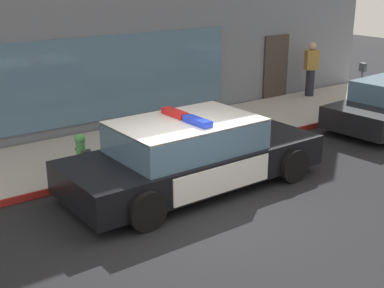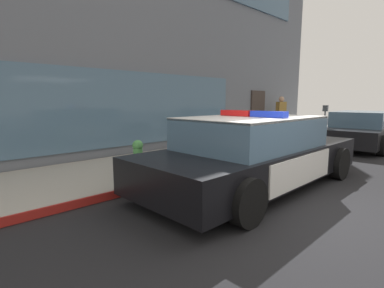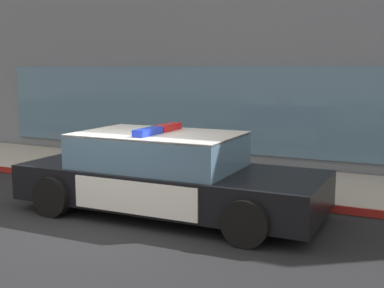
# 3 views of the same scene
# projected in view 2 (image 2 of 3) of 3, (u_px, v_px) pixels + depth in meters

# --- Properties ---
(ground) EXTENTS (48.00, 48.00, 0.00)m
(ground) POSITION_uv_depth(u_px,v_px,m) (292.00, 211.00, 4.43)
(ground) COLOR black
(sidewalk) EXTENTS (48.00, 2.80, 0.15)m
(sidewalk) POSITION_uv_depth(u_px,v_px,m) (147.00, 166.00, 7.14)
(sidewalk) COLOR #A39E93
(sidewalk) RESTS_ON ground
(curb_red_paint) EXTENTS (28.80, 0.04, 0.14)m
(curb_red_paint) POSITION_uv_depth(u_px,v_px,m) (186.00, 177.00, 6.13)
(curb_red_paint) COLOR maroon
(curb_red_paint) RESTS_ON ground
(storefront_building) EXTENTS (18.86, 11.36, 8.24)m
(storefront_building) POSITION_uv_depth(u_px,v_px,m) (74.00, 43.00, 12.45)
(storefront_building) COLOR slate
(storefront_building) RESTS_ON ground
(police_cruiser) EXTENTS (5.18, 2.21, 1.49)m
(police_cruiser) POSITION_uv_depth(u_px,v_px,m) (255.00, 152.00, 5.61)
(police_cruiser) COLOR black
(police_cruiser) RESTS_ON ground
(fire_hydrant) EXTENTS (0.34, 0.39, 0.73)m
(fire_hydrant) POSITION_uv_depth(u_px,v_px,m) (138.00, 158.00, 5.99)
(fire_hydrant) COLOR #4C994C
(fire_hydrant) RESTS_ON sidewalk
(car_down_street) EXTENTS (4.51, 2.23, 1.29)m
(car_down_street) POSITION_uv_depth(u_px,v_px,m) (361.00, 130.00, 10.37)
(car_down_street) COLOR black
(car_down_street) RESTS_ON ground
(pedestrian_on_sidewalk) EXTENTS (0.47, 0.39, 1.71)m
(pedestrian_on_sidewalk) POSITION_uv_depth(u_px,v_px,m) (281.00, 115.00, 13.05)
(pedestrian_on_sidewalk) COLOR #23232D
(pedestrian_on_sidewalk) RESTS_ON sidewalk
(parking_meter) EXTENTS (0.12, 0.18, 1.34)m
(parking_meter) POSITION_uv_depth(u_px,v_px,m) (325.00, 116.00, 11.57)
(parking_meter) COLOR slate
(parking_meter) RESTS_ON sidewalk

